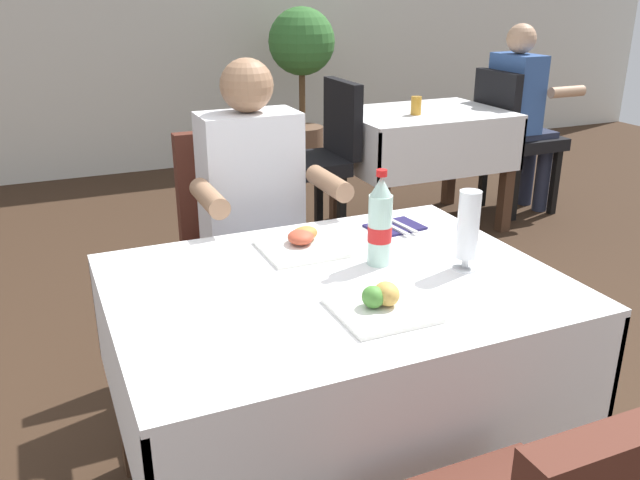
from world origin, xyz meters
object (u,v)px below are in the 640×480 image
Objects in this scene: background_chair_right at (513,133)px; background_table_tumbler at (416,106)px; plate_near_camera at (381,304)px; main_dining_table at (334,334)px; seated_diner_far at (256,213)px; cola_bottle_primary at (380,223)px; background_chair_left at (318,153)px; plate_far_diner at (301,242)px; background_patron at (521,109)px; potted_plant_corner at (302,69)px; background_dining_table at (422,141)px; beer_glass_left at (468,228)px; napkin_cutlery_set at (395,227)px; chair_far_diner_seat at (243,243)px.

background_table_tumbler is at bearing -174.33° from background_chair_right.
background_chair_right is at bearing 45.40° from plate_near_camera.
seated_diner_far is (0.02, 0.74, 0.13)m from main_dining_table.
cola_bottle_primary reaches higher than background_chair_right.
background_table_tumbler is at bearing -7.57° from background_chair_left.
background_patron is at bearing 38.11° from plate_far_diner.
background_table_tumbler is 0.08× the size of potted_plant_corner.
background_dining_table is 0.72m from background_chair_left.
plate_far_diner is at bearing -141.30° from background_chair_right.
beer_glass_left is at bearing -33.00° from cola_bottle_primary.
main_dining_table is 0.49m from napkin_cutlery_set.
plate_far_diner is 3.60m from potted_plant_corner.
beer_glass_left is 2.49m from background_dining_table.
background_chair_right is (2.26, 2.29, -0.22)m from plate_near_camera.
main_dining_table is 5.16× the size of plate_far_diner.
background_table_tumbler reaches higher than napkin_cutlery_set.
seated_diner_far is 2.63m from background_chair_right.
plate_near_camera reaches higher than main_dining_table.
plate_near_camera is 2.04× the size of background_table_tumbler.
background_table_tumbler reaches higher than plate_near_camera.
beer_glass_left is at bearing -42.55° from plate_far_diner.
beer_glass_left is at bearing -119.17° from background_dining_table.
plate_near_camera is at bearing -87.49° from plate_far_diner.
plate_far_diner is at bearing -129.92° from background_table_tumbler.
background_chair_right is at bearing 42.29° from main_dining_table.
main_dining_table is 4.31× the size of cola_bottle_primary.
beer_glass_left is at bearing -12.27° from main_dining_table.
background_dining_table is at bearing 55.23° from cola_bottle_primary.
background_chair_left is (0.85, 1.83, -0.22)m from plate_far_diner.
main_dining_table is 5.22× the size of beer_glass_left.
napkin_cutlery_set is (0.19, 0.24, -0.12)m from cola_bottle_primary.
beer_glass_left is (0.36, -0.08, 0.29)m from main_dining_table.
background_chair_left reaches higher than main_dining_table.
background_chair_left is 0.77× the size of background_patron.
cola_bottle_primary is at bearing 17.82° from main_dining_table.
plate_far_diner is (-0.02, -0.49, 0.06)m from seated_diner_far.
napkin_cutlery_set is at bearing -137.26° from background_chair_right.
background_table_tumbler is at bearing 56.18° from cola_bottle_primary.
plate_near_camera is 2.44m from background_chair_left.
background_chair_left is at bearing 70.13° from plate_near_camera.
cola_bottle_primary is at bearing -123.82° from background_table_tumbler.
plate_near_camera is 0.23× the size of background_chair_right.
background_patron is (2.33, 1.23, 0.16)m from chair_far_diner_seat.
background_chair_right is 8.82× the size of background_table_tumbler.
plate_far_diner is at bearing -130.57° from background_dining_table.
background_dining_table is at bearing 60.83° from beer_glass_left.
plate_far_diner is at bearing 88.93° from main_dining_table.
background_patron is (0.05, 0.00, 0.16)m from background_chair_right.
chair_far_diner_seat is 0.77× the size of background_patron.
background_table_tumbler is at bearing 41.14° from seated_diner_far.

